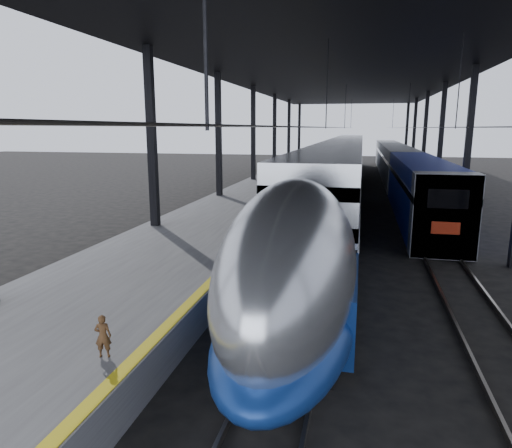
% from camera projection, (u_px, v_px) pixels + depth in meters
% --- Properties ---
extents(ground, '(160.00, 160.00, 0.00)m').
position_uv_depth(ground, '(250.00, 291.00, 15.59)').
color(ground, black).
rests_on(ground, ground).
extents(platform, '(6.00, 80.00, 1.00)m').
position_uv_depth(platform, '(267.00, 193.00, 35.33)').
color(platform, '#4C4C4F').
rests_on(platform, ground).
extents(yellow_strip, '(0.30, 80.00, 0.01)m').
position_uv_depth(yellow_strip, '(303.00, 188.00, 34.61)').
color(yellow_strip, gold).
rests_on(yellow_strip, platform).
extents(rails, '(6.52, 80.00, 0.16)m').
position_uv_depth(rails, '(373.00, 203.00, 33.66)').
color(rails, slate).
rests_on(rails, ground).
extents(canopy, '(18.00, 75.00, 9.47)m').
position_uv_depth(canopy, '(342.00, 76.00, 32.36)').
color(canopy, black).
rests_on(canopy, ground).
extents(tgv_train, '(3.12, 65.20, 4.47)m').
position_uv_depth(tgv_train, '(342.00, 171.00, 36.98)').
color(tgv_train, '#BBBDC2').
rests_on(tgv_train, ground).
extents(second_train, '(2.65, 56.05, 3.66)m').
position_uv_depth(second_train, '(398.00, 166.00, 44.70)').
color(second_train, navy).
rests_on(second_train, ground).
extents(child, '(0.37, 0.30, 0.89)m').
position_uv_depth(child, '(103.00, 336.00, 9.01)').
color(child, '#4E311A').
rests_on(child, platform).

